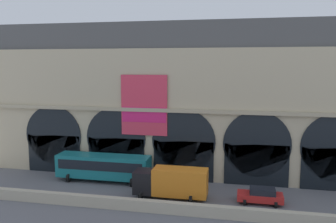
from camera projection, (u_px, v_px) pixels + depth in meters
The scene contains 6 objects.
ground_plane at pixel (175, 196), 37.27m from camera, with size 200.00×200.00×0.00m, color slate.
quay_parapet_wall at pixel (166, 207), 32.84m from camera, with size 90.00×0.70×1.08m, color #B2A891.
station_building at pixel (188, 102), 43.73m from camera, with size 51.35×6.25×18.55m.
bus_midwest at pixel (103, 166), 41.62m from camera, with size 11.00×3.25×3.10m.
box_truck_center at pixel (172, 182), 36.38m from camera, with size 7.50×2.91×3.12m.
car_mideast at pixel (261, 195), 35.10m from camera, with size 4.40×2.22×1.55m.
Camera 1 is at (6.70, -35.15, 13.66)m, focal length 38.21 mm.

